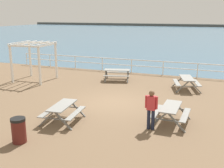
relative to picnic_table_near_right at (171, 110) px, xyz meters
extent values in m
cube|color=brown|center=(-3.34, 1.78, -0.68)|extent=(30.00, 24.00, 0.20)
cube|color=#476B84|center=(-3.34, 54.53, -0.58)|extent=(142.00, 90.00, 0.01)
cube|color=#4C4C47|center=(-3.34, 97.53, -0.58)|extent=(142.00, 6.00, 1.80)
cube|color=white|center=(-3.34, 9.53, 0.47)|extent=(23.00, 0.06, 0.06)
cube|color=white|center=(-3.34, 9.53, -0.01)|extent=(23.00, 0.05, 0.05)
cylinder|color=white|center=(-14.84, 9.53, -0.06)|extent=(0.07, 0.07, 1.05)
cylinder|color=white|center=(-12.28, 9.53, -0.06)|extent=(0.07, 0.07, 1.05)
cylinder|color=white|center=(-9.72, 9.53, -0.06)|extent=(0.07, 0.07, 1.05)
cylinder|color=white|center=(-7.17, 9.53, -0.06)|extent=(0.07, 0.07, 1.05)
cylinder|color=white|center=(-4.61, 9.53, -0.06)|extent=(0.07, 0.07, 1.05)
cylinder|color=white|center=(-2.06, 9.53, -0.06)|extent=(0.07, 0.07, 1.05)
cylinder|color=white|center=(0.50, 9.53, -0.06)|extent=(0.07, 0.07, 1.05)
cube|color=gray|center=(0.00, 0.00, 0.17)|extent=(0.75, 1.82, 0.05)
cube|color=gray|center=(-0.62, 0.02, -0.13)|extent=(0.31, 1.81, 0.04)
cube|color=gray|center=(0.62, -0.02, -0.13)|extent=(0.31, 1.81, 0.04)
cube|color=slate|center=(-0.35, 0.79, -0.21)|extent=(0.79, 0.10, 0.79)
cube|color=slate|center=(0.40, 0.77, -0.21)|extent=(0.79, 0.10, 0.79)
cube|color=slate|center=(0.02, 0.78, -0.16)|extent=(1.50, 0.10, 0.04)
cube|color=slate|center=(-0.40, -0.77, -0.21)|extent=(0.79, 0.10, 0.79)
cube|color=slate|center=(0.35, -0.79, -0.21)|extent=(0.79, 0.10, 0.79)
cube|color=slate|center=(-0.02, -0.78, -0.16)|extent=(1.50, 0.10, 0.04)
cube|color=gray|center=(0.09, 5.81, 0.17)|extent=(1.16, 1.92, 0.05)
cube|color=gray|center=(-0.50, 5.64, -0.13)|extent=(0.74, 1.80, 0.04)
cube|color=gray|center=(0.69, 5.98, -0.13)|extent=(0.74, 1.80, 0.04)
cube|color=slate|center=(-0.48, 6.46, -0.21)|extent=(0.78, 0.29, 0.79)
cube|color=slate|center=(0.24, 6.66, -0.21)|extent=(0.78, 0.29, 0.79)
cube|color=slate|center=(-0.12, 6.56, -0.16)|extent=(1.46, 0.47, 0.04)
cube|color=slate|center=(-0.06, 4.96, -0.21)|extent=(0.78, 0.29, 0.79)
cube|color=slate|center=(0.67, 5.16, -0.21)|extent=(0.78, 0.29, 0.79)
cube|color=slate|center=(0.30, 5.06, -0.16)|extent=(1.46, 0.47, 0.04)
cube|color=gray|center=(-4.82, 6.62, 0.17)|extent=(1.92, 1.16, 0.05)
cube|color=gray|center=(-4.99, 7.22, -0.13)|extent=(1.80, 0.74, 0.04)
cube|color=gray|center=(-4.66, 6.03, -0.13)|extent=(1.80, 0.74, 0.04)
cube|color=slate|center=(-4.17, 7.20, -0.21)|extent=(0.29, 0.78, 0.79)
cube|color=slate|center=(-3.97, 6.47, -0.21)|extent=(0.29, 0.78, 0.79)
cube|color=slate|center=(-4.07, 6.83, -0.16)|extent=(0.46, 1.46, 0.04)
cube|color=slate|center=(-5.68, 6.77, -0.21)|extent=(0.29, 0.78, 0.79)
cube|color=slate|center=(-5.47, 6.05, -0.21)|extent=(0.29, 0.78, 0.79)
cube|color=slate|center=(-5.57, 6.41, -0.16)|extent=(0.46, 1.46, 0.04)
cube|color=gray|center=(-4.48, -1.50, 0.17)|extent=(0.87, 1.86, 0.05)
cube|color=gray|center=(-5.10, -1.56, -0.13)|extent=(0.43, 1.82, 0.04)
cube|color=gray|center=(-3.86, -1.44, -0.13)|extent=(0.43, 1.82, 0.04)
cube|color=slate|center=(-4.93, -0.76, -0.21)|extent=(0.80, 0.16, 0.79)
cube|color=slate|center=(-4.18, -0.68, -0.21)|extent=(0.80, 0.16, 0.79)
cube|color=slate|center=(-4.55, -0.72, -0.16)|extent=(1.50, 0.21, 0.04)
cube|color=slate|center=(-4.78, -2.31, -0.21)|extent=(0.80, 0.16, 0.79)
cube|color=slate|center=(-4.03, -2.24, -0.21)|extent=(0.80, 0.16, 0.79)
cube|color=slate|center=(-4.40, -2.27, -0.16)|extent=(1.50, 0.21, 0.04)
cylinder|color=#1E2338|center=(-0.75, -0.95, -0.16)|extent=(0.14, 0.14, 0.85)
cylinder|color=#1E2338|center=(-0.57, -0.96, -0.16)|extent=(0.14, 0.14, 0.85)
cube|color=red|center=(-0.66, -0.95, 0.56)|extent=(0.35, 0.23, 0.58)
cylinder|color=red|center=(-0.88, -0.95, 0.58)|extent=(0.09, 0.09, 0.52)
cylinder|color=red|center=(-0.44, -0.96, 0.58)|extent=(0.09, 0.09, 0.52)
sphere|color=brown|center=(-0.66, -0.95, 0.96)|extent=(0.23, 0.23, 0.23)
cube|color=white|center=(-9.25, 5.73, 0.67)|extent=(0.12, 0.12, 2.50)
cube|color=white|center=(-9.15, 3.53, 0.67)|extent=(0.12, 0.12, 2.50)
cube|color=white|center=(-11.45, 5.63, 0.67)|extent=(0.12, 0.12, 2.50)
cube|color=white|center=(-11.34, 3.43, 0.67)|extent=(0.12, 0.12, 2.50)
cube|color=white|center=(-9.20, 4.63, 1.98)|extent=(0.23, 2.44, 0.12)
cube|color=white|center=(-11.40, 4.53, 1.98)|extent=(0.23, 2.44, 0.12)
cube|color=white|center=(-10.35, 5.68, 1.98)|extent=(2.44, 0.23, 0.12)
cube|color=white|center=(-10.25, 3.48, 1.98)|extent=(2.44, 0.23, 0.12)
cube|color=white|center=(-11.40, 4.53, 2.10)|extent=(0.20, 2.56, 0.04)
cube|color=white|center=(-10.85, 4.56, 2.10)|extent=(0.20, 2.56, 0.04)
cube|color=white|center=(-10.30, 4.58, 2.10)|extent=(0.20, 2.56, 0.04)
cube|color=white|center=(-9.75, 4.61, 2.10)|extent=(0.20, 2.56, 0.04)
cube|color=white|center=(-9.20, 4.63, 2.10)|extent=(0.20, 2.56, 0.04)
cylinder|color=#591E19|center=(-4.94, -3.83, -0.16)|extent=(0.52, 0.52, 0.85)
cylinder|color=black|center=(-4.94, -3.83, 0.32)|extent=(0.55, 0.55, 0.10)
camera|label=1|loc=(1.52, -11.29, 4.05)|focal=43.71mm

